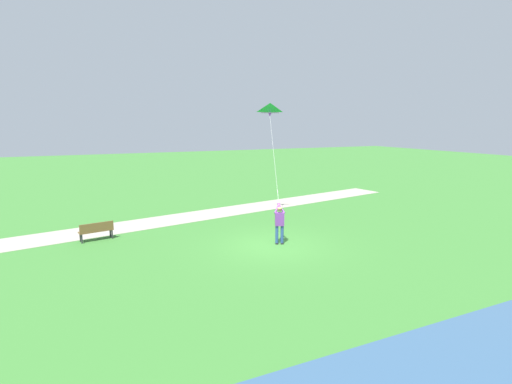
% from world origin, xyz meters
% --- Properties ---
extents(ground_plane, '(120.00, 120.00, 0.00)m').
position_xyz_m(ground_plane, '(0.00, 0.00, 0.00)').
color(ground_plane, '#3D7F33').
extents(walkway_path, '(8.11, 31.91, 0.02)m').
position_xyz_m(walkway_path, '(6.76, 2.00, 0.01)').
color(walkway_path, '#ADA393').
rests_on(walkway_path, ground).
extents(person_kite_flyer, '(0.63, 0.49, 1.83)m').
position_xyz_m(person_kite_flyer, '(0.08, -0.38, 1.05)').
color(person_kite_flyer, '#232328').
rests_on(person_kite_flyer, ground).
extents(flying_kite, '(5.08, 2.51, 4.77)m').
position_xyz_m(flying_kite, '(5.09, -2.43, 6.11)').
color(flying_kite, green).
extents(park_bench_near_walkway, '(0.70, 1.55, 0.88)m').
position_xyz_m(park_bench_near_walkway, '(4.12, 7.11, 0.51)').
color(park_bench_near_walkway, brown).
rests_on(park_bench_near_walkway, ground).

